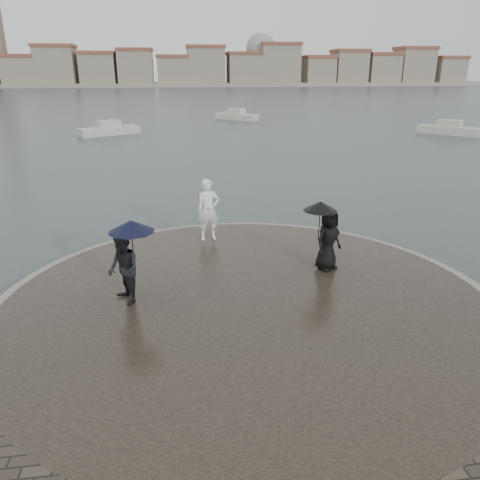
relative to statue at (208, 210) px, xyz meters
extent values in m
plane|color=#2B3835|center=(0.58, -7.99, -1.37)|extent=(400.00, 400.00, 0.00)
cylinder|color=gray|center=(0.58, -4.49, -1.21)|extent=(12.50, 12.50, 0.32)
cylinder|color=#2D261E|center=(0.58, -4.49, -1.19)|extent=(11.90, 11.90, 0.36)
imported|color=white|center=(0.00, 0.00, 0.00)|extent=(0.80, 0.60, 2.02)
imported|color=black|center=(-2.36, -4.19, -0.14)|extent=(0.97, 1.05, 1.74)
cylinder|color=black|center=(-2.11, -4.09, 0.34)|extent=(0.02, 0.02, 0.90)
cone|color=black|center=(-2.11, -4.09, 0.89)|extent=(1.09, 1.09, 0.28)
imported|color=black|center=(3.09, -2.92, -0.14)|extent=(1.02, 0.91, 1.75)
cylinder|color=black|center=(2.84, -2.82, 0.29)|extent=(0.02, 0.02, 0.90)
cone|color=black|center=(2.84, -2.82, 0.81)|extent=(0.95, 0.95, 0.26)
cube|color=gray|center=(0.58, 155.01, -0.77)|extent=(260.00, 20.00, 1.20)
cube|color=gray|center=(-47.42, 152.01, 3.13)|extent=(10.00, 10.00, 9.00)
cube|color=brown|center=(-47.42, 152.01, 8.13)|extent=(10.60, 10.60, 1.00)
cube|color=gray|center=(-36.42, 152.01, 4.63)|extent=(12.00, 10.00, 12.00)
cube|color=brown|center=(-36.42, 152.01, 11.13)|extent=(12.60, 10.60, 1.00)
cube|color=gray|center=(-23.42, 152.01, 3.63)|extent=(11.00, 10.00, 10.00)
cube|color=brown|center=(-23.42, 152.01, 9.13)|extent=(11.60, 10.60, 1.00)
cube|color=gray|center=(-11.42, 152.01, 4.13)|extent=(11.00, 10.00, 11.00)
cube|color=brown|center=(-11.42, 152.01, 10.13)|extent=(11.60, 10.60, 1.00)
cube|color=gray|center=(0.58, 152.01, 3.13)|extent=(10.00, 10.00, 9.00)
cube|color=brown|center=(0.58, 152.01, 8.13)|extent=(10.60, 10.60, 1.00)
cube|color=gray|center=(11.58, 152.01, 4.63)|extent=(12.00, 10.00, 12.00)
cube|color=brown|center=(11.58, 152.01, 11.13)|extent=(12.60, 10.60, 1.00)
cube|color=gray|center=(24.58, 152.01, 3.63)|extent=(11.00, 10.00, 10.00)
cube|color=brown|center=(24.58, 152.01, 9.13)|extent=(11.60, 10.60, 1.00)
cube|color=gray|center=(36.58, 152.01, 5.13)|extent=(13.00, 10.00, 13.00)
cube|color=brown|center=(36.58, 152.01, 12.13)|extent=(13.60, 10.60, 1.00)
cube|color=gray|center=(50.58, 152.01, 3.13)|extent=(10.00, 10.00, 9.00)
cube|color=brown|center=(50.58, 152.01, 8.13)|extent=(10.60, 10.60, 1.00)
cube|color=gray|center=(61.58, 152.01, 4.13)|extent=(11.00, 10.00, 11.00)
cube|color=brown|center=(61.58, 152.01, 10.13)|extent=(11.60, 10.60, 1.00)
cube|color=gray|center=(73.58, 152.01, 3.63)|extent=(11.00, 10.00, 10.00)
cube|color=brown|center=(73.58, 152.01, 9.13)|extent=(11.60, 10.60, 1.00)
cube|color=gray|center=(85.58, 152.01, 4.63)|extent=(12.00, 10.00, 12.00)
cube|color=brown|center=(85.58, 152.01, 11.13)|extent=(12.60, 10.60, 1.00)
cube|color=gray|center=(98.58, 152.01, 3.13)|extent=(10.00, 10.00, 9.00)
cube|color=brown|center=(98.58, 152.01, 8.13)|extent=(10.60, 10.60, 1.00)
sphere|color=gray|center=(30.58, 154.01, 10.63)|extent=(10.00, 10.00, 10.00)
cube|color=beige|center=(6.67, 41.78, -1.12)|extent=(5.04, 5.00, 0.90)
cube|color=beige|center=(6.67, 41.78, -0.52)|extent=(2.27, 2.26, 0.90)
cube|color=beige|center=(-6.66, 30.08, -1.12)|extent=(5.55, 4.18, 0.90)
cube|color=beige|center=(-6.66, 30.08, -0.52)|extent=(2.33, 2.05, 0.90)
cube|color=beige|center=(24.23, 25.97, -1.12)|extent=(4.92, 5.11, 0.90)
cube|color=beige|center=(24.23, 25.97, -0.52)|extent=(2.24, 2.28, 0.90)
camera|label=1|loc=(-1.09, -14.63, 4.32)|focal=35.00mm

